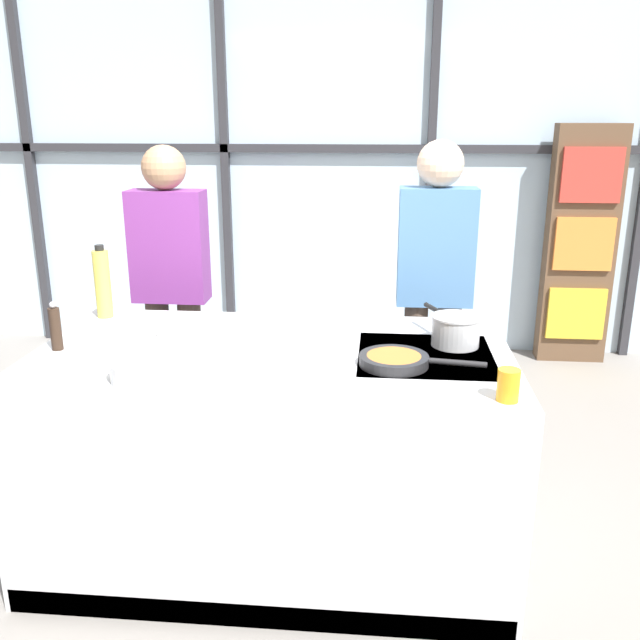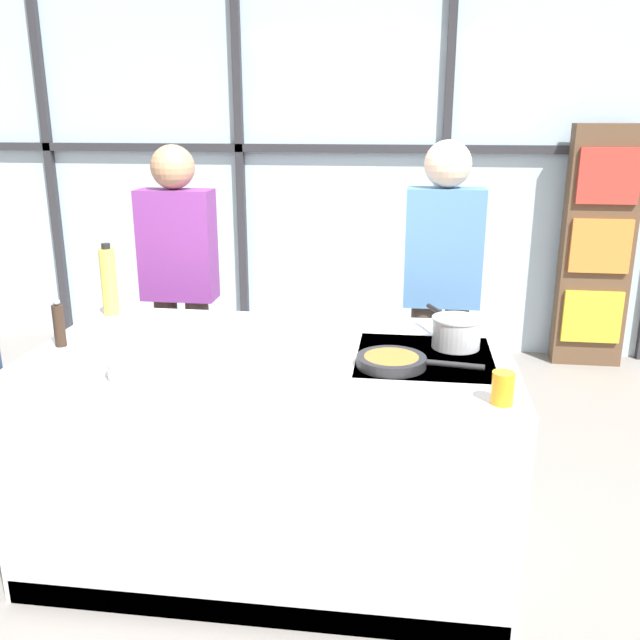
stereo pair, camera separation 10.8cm
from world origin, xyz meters
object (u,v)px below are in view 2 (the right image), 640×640
(spectator_far_left, at_px, (179,276))
(frying_pan, at_px, (393,361))
(mixing_bowl, at_px, (143,366))
(pepper_grinder, at_px, (59,324))
(spectator_center_left, at_px, (442,280))
(saucepan, at_px, (456,331))
(white_plate, at_px, (188,330))
(juice_glass_near, at_px, (503,388))
(oil_bottle, at_px, (109,281))

(spectator_far_left, xyz_separation_m, frying_pan, (1.18, -1.07, -0.04))
(mixing_bowl, xyz_separation_m, pepper_grinder, (-0.46, 0.28, 0.05))
(spectator_center_left, bearing_deg, spectator_far_left, 0.00)
(spectator_center_left, distance_m, saucepan, 0.82)
(frying_pan, distance_m, mixing_bowl, 0.91)
(spectator_far_left, relative_size, saucepan, 4.69)
(spectator_far_left, height_order, pepper_grinder, spectator_far_left)
(mixing_bowl, bearing_deg, spectator_center_left, 49.64)
(frying_pan, distance_m, pepper_grinder, 1.34)
(mixing_bowl, height_order, pepper_grinder, pepper_grinder)
(saucepan, height_order, white_plate, saucepan)
(pepper_grinder, relative_size, juice_glass_near, 1.83)
(spectator_center_left, distance_m, white_plate, 1.34)
(white_plate, bearing_deg, mixing_bowl, -89.15)
(saucepan, bearing_deg, spectator_center_left, 91.77)
(saucepan, bearing_deg, spectator_far_left, 150.14)
(spectator_far_left, bearing_deg, frying_pan, 137.87)
(spectator_center_left, distance_m, juice_glass_near, 1.37)
(spectator_far_left, relative_size, oil_bottle, 4.87)
(frying_pan, relative_size, mixing_bowl, 1.93)
(frying_pan, relative_size, juice_glass_near, 4.31)
(mixing_bowl, height_order, oil_bottle, oil_bottle)
(spectator_far_left, relative_size, juice_glass_near, 15.11)
(spectator_center_left, height_order, pepper_grinder, spectator_center_left)
(frying_pan, distance_m, oil_bottle, 1.43)
(oil_bottle, bearing_deg, mixing_bowl, -58.83)
(white_plate, relative_size, pepper_grinder, 1.24)
(frying_pan, height_order, white_plate, frying_pan)
(frying_pan, xyz_separation_m, pepper_grinder, (-1.34, 0.06, 0.07))
(spectator_center_left, xyz_separation_m, pepper_grinder, (-1.55, -1.01, 0.01))
(spectator_far_left, bearing_deg, oil_bottle, 75.69)
(spectator_far_left, distance_m, saucepan, 1.64)
(spectator_center_left, xyz_separation_m, oil_bottle, (-1.54, -0.55, 0.08))
(spectator_center_left, bearing_deg, pepper_grinder, 33.18)
(oil_bottle, bearing_deg, saucepan, -9.55)
(saucepan, relative_size, white_plate, 1.41)
(spectator_center_left, height_order, frying_pan, spectator_center_left)
(spectator_far_left, distance_m, oil_bottle, 0.58)
(juice_glass_near, bearing_deg, pepper_grinder, 168.30)
(spectator_center_left, bearing_deg, mixing_bowl, 49.64)
(juice_glass_near, bearing_deg, frying_pan, 140.56)
(white_plate, bearing_deg, spectator_far_left, 111.22)
(white_plate, height_order, mixing_bowl, mixing_bowl)
(spectator_far_left, bearing_deg, juice_glass_near, 138.47)
(frying_pan, xyz_separation_m, white_plate, (-0.89, 0.31, -0.01))
(spectator_center_left, relative_size, juice_glass_near, 15.39)
(mixing_bowl, relative_size, juice_glass_near, 2.23)
(spectator_center_left, xyz_separation_m, juice_glass_near, (0.14, -1.37, -0.03))
(spectator_far_left, bearing_deg, spectator_center_left, -180.00)
(spectator_far_left, height_order, frying_pan, spectator_far_left)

